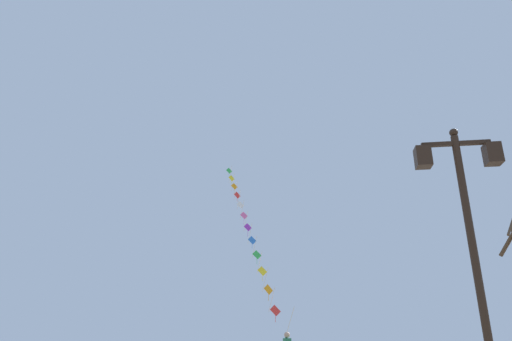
% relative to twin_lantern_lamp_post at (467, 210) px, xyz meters
% --- Properties ---
extents(twin_lantern_lamp_post, '(1.54, 0.28, 5.23)m').
position_rel_twin_lantern_lamp_post_xyz_m(twin_lantern_lamp_post, '(0.00, 0.00, 0.00)').
color(twin_lantern_lamp_post, black).
rests_on(twin_lantern_lamp_post, ground_plane).
extents(kite_train, '(6.05, 15.24, 14.73)m').
position_rel_twin_lantern_lamp_post_xyz_m(kite_train, '(-6.85, 19.29, 4.41)').
color(kite_train, brown).
rests_on(kite_train, ground_plane).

